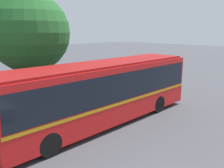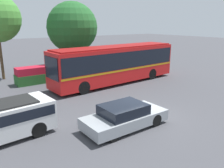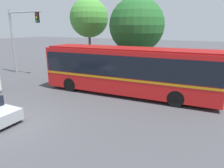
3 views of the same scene
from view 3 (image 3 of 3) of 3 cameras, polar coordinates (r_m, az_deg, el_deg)
name	(u,v)px [view 3 (image 3 of 3)]	position (r m, az deg, el deg)	size (l,w,h in m)	color
ground_plane	(9,123)	(11.38, -26.71, -9.65)	(140.00, 140.00, 0.00)	#444449
city_bus	(127,68)	(14.02, 4.30, 4.37)	(11.89, 3.01, 3.20)	red
traffic_light_pole	(19,32)	(22.23, -24.29, 12.91)	(4.24, 0.24, 6.17)	gray
flowering_hedge	(103,69)	(19.60, -2.52, 4.28)	(6.35, 1.38, 1.45)	#286028
street_tree_left	(89,18)	(23.81, -6.38, 17.68)	(4.20, 4.20, 7.58)	brown
street_tree_centre	(137,25)	(19.15, 6.82, 15.81)	(4.89, 4.89, 7.11)	brown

